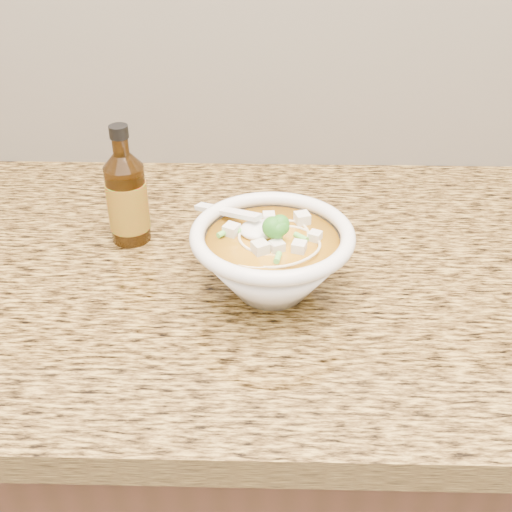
{
  "coord_description": "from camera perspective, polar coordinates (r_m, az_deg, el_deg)",
  "views": [
    {
      "loc": [
        -0.06,
        0.94,
        1.4
      ],
      "look_at": [
        -0.07,
        1.61,
        0.95
      ],
      "focal_mm": 45.0,
      "sensor_mm": 36.0,
      "label": 1
    }
  ],
  "objects": [
    {
      "name": "counter_slab",
      "position": [
        0.9,
        4.79,
        -1.44
      ],
      "size": [
        4.0,
        0.68,
        0.04
      ],
      "primitive_type": "cube",
      "color": "#A7843D",
      "rests_on": "cabinet"
    },
    {
      "name": "hot_sauce_bottle",
      "position": [
        0.92,
        -11.38,
        5.02
      ],
      "size": [
        0.07,
        0.07,
        0.17
      ],
      "rotation": [
        0.0,
        0.0,
        0.22
      ],
      "color": "#3A2007",
      "rests_on": "counter_slab"
    },
    {
      "name": "soup_bowl",
      "position": [
        0.8,
        1.4,
        -0.29
      ],
      "size": [
        0.21,
        0.2,
        0.11
      ],
      "rotation": [
        0.0,
        0.0,
        -0.29
      ],
      "color": "white",
      "rests_on": "counter_slab"
    },
    {
      "name": "cabinet",
      "position": [
        1.21,
        3.75,
        -19.1
      ],
      "size": [
        4.0,
        0.65,
        0.86
      ],
      "primitive_type": "cube",
      "color": "#382010",
      "rests_on": "ground"
    }
  ]
}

